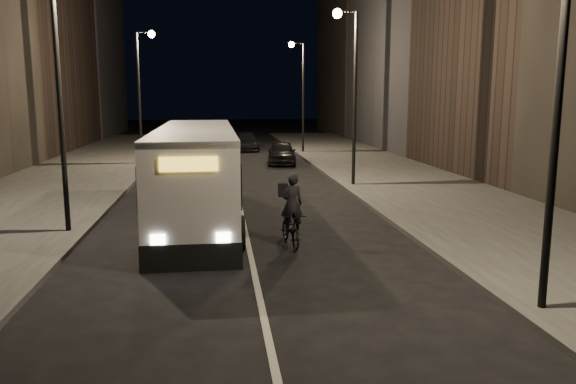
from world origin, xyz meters
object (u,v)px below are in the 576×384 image
object	(u,v)px
streetlight_right_far	(300,82)
city_bus	(197,170)
car_mid	(201,146)
car_far	(246,142)
streetlight_right_mid	(350,74)
cyclist_on_bicycle	(291,222)
streetlight_left_far	(143,79)
car_near	(282,153)
streetlight_right_near	(549,42)
streetlight_left_near	(66,62)

from	to	relation	value
streetlight_right_far	city_bus	world-z (taller)	streetlight_right_far
car_mid	car_far	size ratio (longest dim) A/B	0.84
streetlight_right_far	car_far	bearing A→B (deg)	140.34
streetlight_right_mid	car_mid	distance (m)	17.87
streetlight_right_far	city_bus	size ratio (longest dim) A/B	0.67
streetlight_right_far	cyclist_on_bicycle	bearing A→B (deg)	-98.88
streetlight_left_far	cyclist_on_bicycle	bearing A→B (deg)	-71.91
streetlight_right_far	car_near	size ratio (longest dim) A/B	1.87
city_bus	car_far	world-z (taller)	city_bus
streetlight_right_mid	car_far	xyz separation A→B (m)	(-3.90, 19.23, -4.66)
streetlight_right_mid	car_mid	xyz separation A→B (m)	(-7.35, 15.60, -4.69)
streetlight_right_near	streetlight_left_far	size ratio (longest dim) A/B	1.00
city_bus	car_mid	bearing A→B (deg)	90.70
cyclist_on_bicycle	car_mid	distance (m)	25.95
car_near	car_mid	world-z (taller)	car_near
streetlight_right_near	car_mid	size ratio (longest dim) A/B	2.00
car_far	streetlight_left_near	bearing A→B (deg)	-104.70
streetlight_right_near	city_bus	distance (m)	12.52
streetlight_right_mid	car_mid	bearing A→B (deg)	115.24
streetlight_left_near	car_far	size ratio (longest dim) A/B	1.68
streetlight_right_near	streetlight_left_near	bearing A→B (deg)	143.12
streetlight_right_near	streetlight_left_far	xyz separation A→B (m)	(-10.66, 26.00, 0.00)
streetlight_right_near	streetlight_right_far	bearing A→B (deg)	90.00
streetlight_left_near	car_far	bearing A→B (deg)	76.05
streetlight_right_mid	streetlight_right_far	world-z (taller)	same
streetlight_right_near	car_mid	bearing A→B (deg)	103.10
streetlight_left_far	car_far	size ratio (longest dim) A/B	1.68
streetlight_left_far	car_mid	world-z (taller)	streetlight_left_far
cyclist_on_bicycle	car_near	bearing A→B (deg)	77.78
city_bus	cyclist_on_bicycle	xyz separation A→B (m)	(2.85, -3.93, -1.05)
streetlight_right_far	streetlight_left_near	xyz separation A→B (m)	(-10.66, -24.00, 0.00)
streetlight_right_far	car_far	world-z (taller)	streetlight_right_far
streetlight_left_far	cyclist_on_bicycle	xyz separation A→B (m)	(6.58, -20.15, -4.63)
streetlight_right_far	streetlight_left_far	world-z (taller)	same
streetlight_right_far	streetlight_left_near	size ratio (longest dim) A/B	1.00
streetlight_right_far	streetlight_left_far	xyz separation A→B (m)	(-10.66, -6.00, 0.00)
streetlight_left_far	streetlight_right_mid	bearing A→B (deg)	-43.16
streetlight_left_near	car_mid	distance (m)	24.28
streetlight_right_mid	car_mid	world-z (taller)	streetlight_right_mid
streetlight_left_near	streetlight_left_far	world-z (taller)	same
car_near	car_far	bearing A→B (deg)	106.69
streetlight_right_near	streetlight_left_far	distance (m)	28.10
streetlight_right_mid	streetlight_right_far	distance (m)	16.00
cyclist_on_bicycle	car_mid	xyz separation A→B (m)	(-3.27, 25.74, -0.06)
streetlight_right_near	cyclist_on_bicycle	xyz separation A→B (m)	(-4.08, 5.85, -4.63)
streetlight_left_near	city_bus	size ratio (longest dim) A/B	0.67
streetlight_right_near	car_near	bearing A→B (deg)	94.63
streetlight_left_far	car_far	world-z (taller)	streetlight_left_far
cyclist_on_bicycle	car_far	bearing A→B (deg)	83.18
streetlight_left_near	cyclist_on_bicycle	xyz separation A→B (m)	(6.58, -2.15, -4.63)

